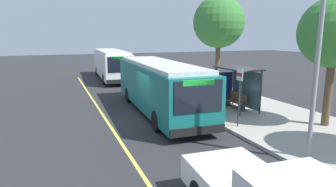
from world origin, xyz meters
TOP-DOWN VIEW (x-y plane):
  - ground_plane at (0.00, 0.00)m, footprint 120.00×120.00m
  - sidewalk_curb at (0.00, 6.00)m, footprint 44.00×6.40m
  - lane_stripe_center at (0.00, -2.20)m, footprint 36.00×0.14m
  - transit_bus_main at (-1.25, 1.01)m, footprint 10.82×2.99m
  - transit_bus_second at (-15.81, 1.02)m, footprint 11.14×3.07m
  - bus_shelter at (0.21, 5.39)m, footprint 2.90×1.60m
  - waiting_bench at (0.18, 5.35)m, footprint 1.60×0.48m
  - route_sign_post at (3.14, 3.43)m, footprint 0.44×0.08m
  - pedestrian_commuter at (-0.35, 3.79)m, footprint 0.24×0.40m
  - street_tree_upstreet at (-5.16, 7.24)m, footprint 3.90×3.90m
  - street_tree_downstreet at (4.55, 7.48)m, footprint 3.26×3.26m
  - utility_pole at (7.12, 3.64)m, footprint 0.16×0.16m

SIDE VIEW (x-z plane):
  - ground_plane at x=0.00m, z-range 0.00..0.00m
  - lane_stripe_center at x=0.00m, z-range 0.00..0.01m
  - sidewalk_curb at x=0.00m, z-range 0.00..0.15m
  - waiting_bench at x=0.18m, z-range 0.16..1.11m
  - pedestrian_commuter at x=-0.35m, z-range 0.27..1.96m
  - transit_bus_main at x=-1.25m, z-range 0.14..3.09m
  - transit_bus_second at x=-15.81m, z-range 0.14..3.09m
  - bus_shelter at x=0.21m, z-range 0.68..3.16m
  - route_sign_post at x=3.14m, z-range 0.56..3.36m
  - utility_pole at x=7.12m, z-range 0.15..6.55m
  - street_tree_downstreet at x=4.55m, z-range 1.51..7.57m
  - street_tree_upstreet at x=-5.16m, z-range 1.79..9.04m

